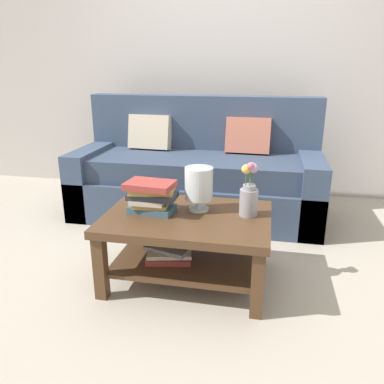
% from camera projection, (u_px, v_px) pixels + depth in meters
% --- Properties ---
extents(ground_plane, '(10.00, 10.00, 0.00)m').
position_uv_depth(ground_plane, '(193.00, 254.00, 2.83)').
color(ground_plane, '#ADA393').
extents(back_wall, '(6.40, 0.12, 2.70)m').
position_uv_depth(back_wall, '(225.00, 63.00, 3.94)').
color(back_wall, '#BCB7B2').
rests_on(back_wall, ground).
extents(couch, '(2.20, 0.90, 1.06)m').
position_uv_depth(couch, '(198.00, 175.00, 3.54)').
color(couch, '#384760').
rests_on(couch, ground).
extents(coffee_table, '(1.02, 0.73, 0.45)m').
position_uv_depth(coffee_table, '(186.00, 234.00, 2.41)').
color(coffee_table, '#4C331E').
rests_on(coffee_table, ground).
extents(book_stack_main, '(0.31, 0.24, 0.20)m').
position_uv_depth(book_stack_main, '(151.00, 196.00, 2.37)').
color(book_stack_main, '#3D6075').
rests_on(book_stack_main, coffee_table).
extents(glass_hurricane_vase, '(0.18, 0.18, 0.28)m').
position_uv_depth(glass_hurricane_vase, '(199.00, 185.00, 2.39)').
color(glass_hurricane_vase, silver).
rests_on(glass_hurricane_vase, coffee_table).
extents(flower_pitcher, '(0.11, 0.11, 0.34)m').
position_uv_depth(flower_pitcher, '(249.00, 195.00, 2.32)').
color(flower_pitcher, gray).
rests_on(flower_pitcher, coffee_table).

